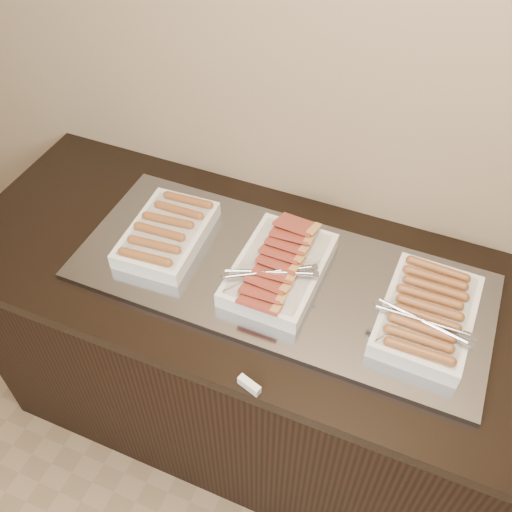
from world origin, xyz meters
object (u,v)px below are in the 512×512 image
at_px(dish_center, 279,268).
at_px(dish_right, 427,314).
at_px(warming_tray, 280,277).
at_px(dish_left, 167,233).
at_px(counter, 281,365).

height_order(dish_center, dish_right, dish_center).
distance_m(warming_tray, dish_left, 0.37).
bearing_deg(counter, dish_right, -0.58).
height_order(dish_left, dish_center, dish_center).
bearing_deg(warming_tray, dish_left, 180.00).
xyz_separation_m(warming_tray, dish_right, (0.42, -0.00, 0.04)).
xyz_separation_m(warming_tray, dish_left, (-0.37, 0.00, 0.04)).
xyz_separation_m(counter, dish_right, (0.40, -0.00, 0.50)).
distance_m(counter, dish_center, 0.50).
bearing_deg(warming_tray, dish_right, -0.55).
relative_size(counter, dish_right, 5.77).
relative_size(dish_left, dish_center, 0.88).
bearing_deg(counter, warming_tray, 180.00).
height_order(counter, dish_left, dish_left).
distance_m(dish_left, dish_center, 0.36).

